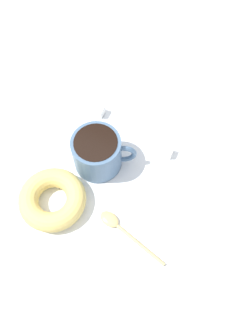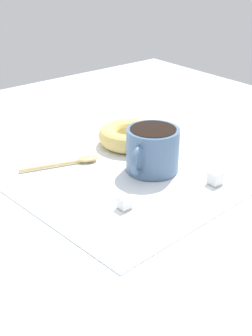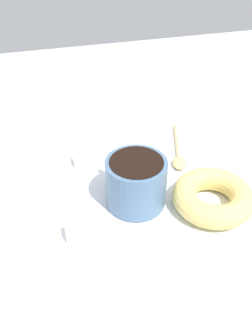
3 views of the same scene
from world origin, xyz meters
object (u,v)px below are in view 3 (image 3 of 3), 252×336
sugar_cube (73,231)px  sugar_cube_extra (79,159)px  donut (213,197)px  coffee_cup (135,181)px  spoon (178,156)px

sugar_cube → sugar_cube_extra: bearing=167.9°
sugar_cube → donut: bearing=91.9°
coffee_cup → donut: (3.94, 10.53, -2.09)cm
donut → sugar_cube: bearing=-88.1°
sugar_cube → spoon: bearing=122.9°
coffee_cup → spoon: 13.62cm
donut → spoon: size_ratio=0.87×
donut → spoon: bearing=-178.3°
spoon → sugar_cube: (13.00, -20.06, 0.59)cm
spoon → sugar_cube_extra: bearing=-99.3°
spoon → sugar_cube_extra: 16.91cm
coffee_cup → donut: coffee_cup is taller
sugar_cube_extra → sugar_cube: bearing=-12.1°
donut → sugar_cube_extra: 22.77cm
coffee_cup → sugar_cube_extra: coffee_cup is taller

